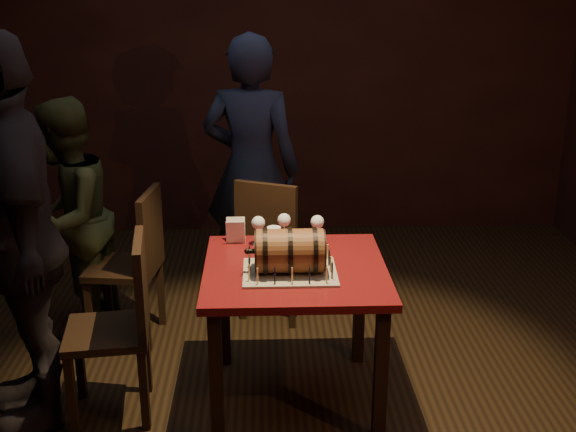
{
  "coord_description": "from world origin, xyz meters",
  "views": [
    {
      "loc": [
        -0.07,
        -3.42,
        2.14
      ],
      "look_at": [
        0.06,
        0.05,
        0.95
      ],
      "focal_mm": 45.0,
      "sensor_mm": 36.0,
      "label": 1
    }
  ],
  "objects_px": {
    "pint_of_ale": "(274,242)",
    "chair_back": "(272,242)",
    "person_back": "(251,169)",
    "wine_glass_right": "(317,223)",
    "wine_glass_mid": "(284,221)",
    "person_left_front": "(15,237)",
    "person_left_rear": "(68,219)",
    "chair_left_front": "(123,318)",
    "wine_glass_left": "(258,224)",
    "chair_left_rear": "(136,257)",
    "barrel_cake": "(290,251)",
    "pub_table": "(295,287)"
  },
  "relations": [
    {
      "from": "wine_glass_left",
      "to": "pint_of_ale",
      "type": "distance_m",
      "value": 0.17
    },
    {
      "from": "chair_left_front",
      "to": "person_back",
      "type": "xyz_separation_m",
      "value": [
        0.62,
        1.41,
        0.37
      ]
    },
    {
      "from": "wine_glass_mid",
      "to": "chair_left_front",
      "type": "relative_size",
      "value": 0.17
    },
    {
      "from": "person_left_front",
      "to": "chair_back",
      "type": "bearing_deg",
      "value": 107.0
    },
    {
      "from": "wine_glass_right",
      "to": "person_left_rear",
      "type": "relative_size",
      "value": 0.11
    },
    {
      "from": "wine_glass_mid",
      "to": "person_left_rear",
      "type": "height_order",
      "value": "person_left_rear"
    },
    {
      "from": "wine_glass_right",
      "to": "chair_left_front",
      "type": "xyz_separation_m",
      "value": [
        -0.98,
        -0.39,
        -0.35
      ]
    },
    {
      "from": "wine_glass_right",
      "to": "wine_glass_mid",
      "type": "bearing_deg",
      "value": 168.09
    },
    {
      "from": "chair_back",
      "to": "person_left_front",
      "type": "height_order",
      "value": "person_left_front"
    },
    {
      "from": "person_back",
      "to": "chair_back",
      "type": "bearing_deg",
      "value": 121.32
    },
    {
      "from": "wine_glass_mid",
      "to": "chair_left_front",
      "type": "height_order",
      "value": "chair_left_front"
    },
    {
      "from": "person_back",
      "to": "pint_of_ale",
      "type": "bearing_deg",
      "value": 108.7
    },
    {
      "from": "chair_back",
      "to": "person_back",
      "type": "xyz_separation_m",
      "value": [
        -0.13,
        0.38,
        0.37
      ]
    },
    {
      "from": "pint_of_ale",
      "to": "person_left_rear",
      "type": "relative_size",
      "value": 0.1
    },
    {
      "from": "person_back",
      "to": "person_left_front",
      "type": "relative_size",
      "value": 0.93
    },
    {
      "from": "pint_of_ale",
      "to": "person_left_front",
      "type": "distance_m",
      "value": 1.24
    },
    {
      "from": "barrel_cake",
      "to": "person_back",
      "type": "xyz_separation_m",
      "value": [
        -0.2,
        1.41,
        0.02
      ]
    },
    {
      "from": "wine_glass_right",
      "to": "person_left_front",
      "type": "bearing_deg",
      "value": -164.82
    },
    {
      "from": "wine_glass_mid",
      "to": "wine_glass_right",
      "type": "distance_m",
      "value": 0.18
    },
    {
      "from": "barrel_cake",
      "to": "chair_left_front",
      "type": "relative_size",
      "value": 0.41
    },
    {
      "from": "barrel_cake",
      "to": "wine_glass_right",
      "type": "relative_size",
      "value": 2.39
    },
    {
      "from": "chair_left_rear",
      "to": "pint_of_ale",
      "type": "bearing_deg",
      "value": -34.39
    },
    {
      "from": "pub_table",
      "to": "barrel_cake",
      "type": "relative_size",
      "value": 2.34
    },
    {
      "from": "chair_left_rear",
      "to": "person_left_rear",
      "type": "relative_size",
      "value": 0.64
    },
    {
      "from": "chair_left_rear",
      "to": "person_left_rear",
      "type": "xyz_separation_m",
      "value": [
        -0.41,
        0.12,
        0.2
      ]
    },
    {
      "from": "wine_glass_right",
      "to": "chair_left_front",
      "type": "relative_size",
      "value": 0.17
    },
    {
      "from": "chair_left_rear",
      "to": "person_left_front",
      "type": "relative_size",
      "value": 0.49
    },
    {
      "from": "chair_left_rear",
      "to": "person_back",
      "type": "height_order",
      "value": "person_back"
    },
    {
      "from": "wine_glass_left",
      "to": "person_left_rear",
      "type": "relative_size",
      "value": 0.11
    },
    {
      "from": "person_left_front",
      "to": "person_left_rear",
      "type": "bearing_deg",
      "value": 157.36
    },
    {
      "from": "pub_table",
      "to": "chair_back",
      "type": "bearing_deg",
      "value": 95.98
    },
    {
      "from": "person_left_rear",
      "to": "person_left_front",
      "type": "height_order",
      "value": "person_left_front"
    },
    {
      "from": "pint_of_ale",
      "to": "chair_left_rear",
      "type": "relative_size",
      "value": 0.16
    },
    {
      "from": "pub_table",
      "to": "person_back",
      "type": "relative_size",
      "value": 0.51
    },
    {
      "from": "wine_glass_right",
      "to": "person_left_front",
      "type": "xyz_separation_m",
      "value": [
        -1.45,
        -0.39,
        0.09
      ]
    },
    {
      "from": "chair_back",
      "to": "person_left_rear",
      "type": "bearing_deg",
      "value": -174.87
    },
    {
      "from": "barrel_cake",
      "to": "person_left_rear",
      "type": "bearing_deg",
      "value": 144.58
    },
    {
      "from": "wine_glass_right",
      "to": "chair_left_front",
      "type": "bearing_deg",
      "value": -158.37
    },
    {
      "from": "chair_left_front",
      "to": "person_back",
      "type": "bearing_deg",
      "value": 66.3
    },
    {
      "from": "pub_table",
      "to": "chair_left_front",
      "type": "relative_size",
      "value": 0.97
    },
    {
      "from": "pint_of_ale",
      "to": "chair_left_front",
      "type": "relative_size",
      "value": 0.16
    },
    {
      "from": "chair_left_front",
      "to": "chair_left_rear",
      "type": "bearing_deg",
      "value": 94.6
    },
    {
      "from": "wine_glass_left",
      "to": "person_back",
      "type": "relative_size",
      "value": 0.09
    },
    {
      "from": "barrel_cake",
      "to": "person_left_front",
      "type": "distance_m",
      "value": 1.29
    },
    {
      "from": "pint_of_ale",
      "to": "chair_back",
      "type": "relative_size",
      "value": 0.16
    },
    {
      "from": "pint_of_ale",
      "to": "pub_table",
      "type": "bearing_deg",
      "value": -57.81
    },
    {
      "from": "wine_glass_mid",
      "to": "pint_of_ale",
      "type": "xyz_separation_m",
      "value": [
        -0.06,
        -0.19,
        -0.04
      ]
    },
    {
      "from": "pint_of_ale",
      "to": "chair_back",
      "type": "distance_m",
      "value": 0.84
    },
    {
      "from": "barrel_cake",
      "to": "person_back",
      "type": "distance_m",
      "value": 1.43
    },
    {
      "from": "wine_glass_left",
      "to": "wine_glass_mid",
      "type": "relative_size",
      "value": 1.0
    }
  ]
}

